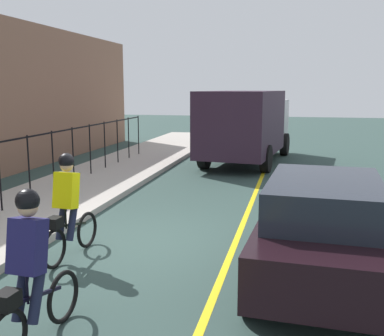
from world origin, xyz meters
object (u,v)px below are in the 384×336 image
(cyclist_follow, at_px, (30,271))
(patrol_sedan, at_px, (323,226))
(box_truck_background, at_px, (247,123))
(cyclist_lead, at_px, (68,207))

(cyclist_follow, distance_m, patrol_sedan, 4.22)
(cyclist_follow, bearing_deg, box_truck_background, 0.22)
(patrol_sedan, height_order, box_truck_background, box_truck_background)
(patrol_sedan, xyz_separation_m, box_truck_background, (10.85, 2.32, 0.73))
(box_truck_background, bearing_deg, cyclist_follow, -177.11)
(cyclist_lead, bearing_deg, box_truck_background, -5.42)
(cyclist_lead, relative_size, patrol_sedan, 0.41)
(patrol_sedan, distance_m, box_truck_background, 11.12)
(box_truck_background, bearing_deg, cyclist_lead, 177.25)
(patrol_sedan, bearing_deg, cyclist_lead, 95.00)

